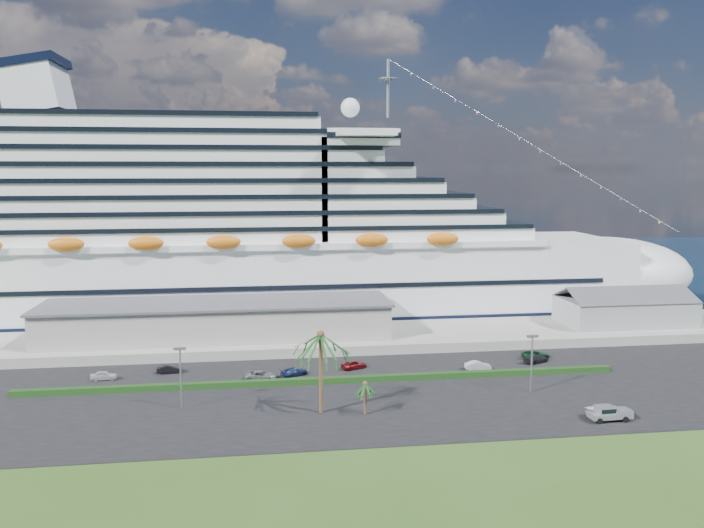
{
  "coord_description": "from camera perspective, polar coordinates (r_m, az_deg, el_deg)",
  "views": [
    {
      "loc": [
        -17.78,
        -80.76,
        31.33
      ],
      "look_at": [
        -2.35,
        30.0,
        15.78
      ],
      "focal_mm": 35.0,
      "sensor_mm": 36.0,
      "label": 1
    }
  ],
  "objects": [
    {
      "name": "ground",
      "position": [
        88.43,
        4.3,
        -12.86
      ],
      "size": [
        420.0,
        420.0,
        0.0
      ],
      "primitive_type": "plane",
      "color": "#31501A",
      "rests_on": "ground"
    },
    {
      "name": "asphalt_lot",
      "position": [
        98.56,
        2.93,
        -10.59
      ],
      "size": [
        140.0,
        38.0,
        0.12
      ],
      "primitive_type": "cube",
      "color": "black",
      "rests_on": "ground"
    },
    {
      "name": "wharf",
      "position": [
        125.8,
        0.44,
        -6.08
      ],
      "size": [
        240.0,
        20.0,
        1.8
      ],
      "primitive_type": "cube",
      "color": "gray",
      "rests_on": "ground"
    },
    {
      "name": "water",
      "position": [
        213.81,
        -3.07,
        -0.52
      ],
      "size": [
        420.0,
        160.0,
        0.02
      ],
      "primitive_type": "cube",
      "color": "black",
      "rests_on": "ground"
    },
    {
      "name": "cruise_ship",
      "position": [
        145.54,
        -9.37,
        2.04
      ],
      "size": [
        191.0,
        38.0,
        54.0
      ],
      "color": "silver",
      "rests_on": "ground"
    },
    {
      "name": "terminal_building",
      "position": [
        123.8,
        -11.12,
        -4.51
      ],
      "size": [
        61.0,
        15.0,
        6.3
      ],
      "color": "gray",
      "rests_on": "wharf"
    },
    {
      "name": "port_shed",
      "position": [
        142.05,
        21.72,
        -3.59
      ],
      "size": [
        24.0,
        12.31,
        7.37
      ],
      "color": "gray",
      "rests_on": "wharf"
    },
    {
      "name": "hedge",
      "position": [
        102.0,
        -2.09,
        -9.64
      ],
      "size": [
        88.0,
        1.1,
        0.9
      ],
      "primitive_type": "cube",
      "color": "black",
      "rests_on": "asphalt_lot"
    },
    {
      "name": "lamp_post_left",
      "position": [
        93.05,
        -14.07,
        -8.55
      ],
      "size": [
        1.6,
        0.35,
        8.27
      ],
      "color": "gray",
      "rests_on": "asphalt_lot"
    },
    {
      "name": "lamp_post_right",
      "position": [
        99.9,
        14.72,
        -7.43
      ],
      "size": [
        1.6,
        0.35,
        8.27
      ],
      "color": "gray",
      "rests_on": "asphalt_lot"
    },
    {
      "name": "palm_tall",
      "position": [
        87.94,
        -2.62,
        -6.67
      ],
      "size": [
        8.82,
        8.82,
        11.13
      ],
      "color": "#47301E",
      "rests_on": "ground"
    },
    {
      "name": "palm_short",
      "position": [
        88.73,
        1.09,
        -10.25
      ],
      "size": [
        3.53,
        3.53,
        4.56
      ],
      "color": "#47301E",
      "rests_on": "ground"
    },
    {
      "name": "parked_car_0",
      "position": [
        109.95,
        -19.93,
        -8.71
      ],
      "size": [
        3.94,
        1.74,
        1.32
      ],
      "primitive_type": "imported",
      "rotation": [
        0.0,
        0.0,
        1.62
      ],
      "color": "silver",
      "rests_on": "asphalt_lot"
    },
    {
      "name": "parked_car_1",
      "position": [
        110.42,
        -14.92,
        -8.44
      ],
      "size": [
        3.91,
        1.57,
        1.26
      ],
      "primitive_type": "imported",
      "rotation": [
        0.0,
        0.0,
        1.63
      ],
      "color": "black",
      "rests_on": "asphalt_lot"
    },
    {
      "name": "parked_car_2",
      "position": [
        104.48,
        -7.59,
        -9.17
      ],
      "size": [
        4.85,
        2.66,
        1.29
      ],
      "primitive_type": "imported",
      "rotation": [
        0.0,
        0.0,
        1.46
      ],
      "color": "gray",
      "rests_on": "asphalt_lot"
    },
    {
      "name": "parked_car_3",
      "position": [
        105.88,
        -4.83,
        -8.91
      ],
      "size": [
        4.6,
        3.3,
        1.24
      ],
      "primitive_type": "imported",
      "rotation": [
        0.0,
        0.0,
        1.99
      ],
      "color": "#132045",
      "rests_on": "asphalt_lot"
    },
    {
      "name": "parked_car_4",
      "position": [
        108.87,
        0.14,
        -8.36
      ],
      "size": [
        4.38,
        3.07,
        1.39
      ],
      "primitive_type": "imported",
      "rotation": [
        0.0,
        0.0,
        1.96
      ],
      "color": "#5E0C10",
      "rests_on": "asphalt_lot"
    },
    {
      "name": "parked_car_5",
      "position": [
        110.2,
        10.42,
        -8.31
      ],
      "size": [
        4.17,
        1.76,
        1.34
      ],
      "primitive_type": "imported",
      "rotation": [
        0.0,
        0.0,
        1.49
      ],
      "color": "silver",
      "rests_on": "asphalt_lot"
    },
    {
      "name": "parked_car_6",
      "position": [
        118.77,
        15.01,
        -7.28
      ],
      "size": [
        4.65,
        2.21,
        1.28
      ],
      "primitive_type": "imported",
      "rotation": [
        0.0,
        0.0,
        1.55
      ],
      "color": "#0D341C",
      "rests_on": "asphalt_lot"
    },
    {
      "name": "parked_car_7",
      "position": [
        116.09,
        15.03,
        -7.62
      ],
      "size": [
        4.87,
        3.56,
        1.31
      ],
      "primitive_type": "imported",
      "rotation": [
        0.0,
        0.0,
        2.0
      ],
      "color": "black",
      "rests_on": "asphalt_lot"
    },
    {
      "name": "pickup_truck",
      "position": [
        93.26,
        20.6,
        -11.48
      ],
      "size": [
        5.42,
        2.17,
        1.89
      ],
      "color": "black",
      "rests_on": "asphalt_lot"
    },
    {
      "name": "boat_trailer",
      "position": [
        94.23,
        20.23,
        -11.28
      ],
      "size": [
        5.39,
        3.55,
        1.54
      ],
      "color": "gray",
      "rests_on": "asphalt_lot"
    }
  ]
}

